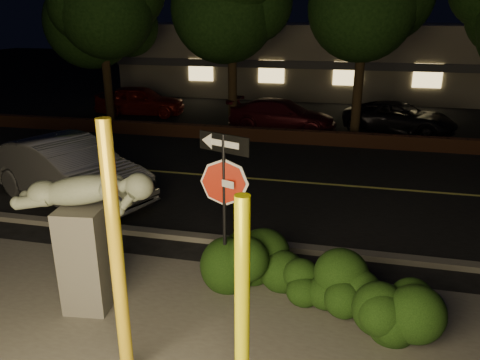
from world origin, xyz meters
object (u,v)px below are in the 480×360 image
at_px(silver_sedan, 68,170).
at_px(parked_car_darkred, 282,115).
at_px(parked_car_red, 140,101).
at_px(parked_car_dark, 399,118).
at_px(sculpture, 85,226).
at_px(yellow_pole_left, 117,260).
at_px(signpost, 224,183).
at_px(yellow_pole_right, 242,336).

distance_m(silver_sedan, parked_car_darkred, 9.76).
height_order(parked_car_red, parked_car_dark, parked_car_red).
relative_size(sculpture, parked_car_red, 0.57).
height_order(yellow_pole_left, parked_car_darkred, yellow_pole_left).
xyz_separation_m(sculpture, parked_car_darkred, (1.22, 12.96, -0.81)).
bearing_deg(silver_sedan, parked_car_darkred, -2.70).
distance_m(yellow_pole_left, signpost, 2.38).
bearing_deg(yellow_pole_right, silver_sedan, 133.71).
relative_size(silver_sedan, parked_car_dark, 1.11).
bearing_deg(sculpture, yellow_pole_left, -53.39).
bearing_deg(yellow_pole_left, yellow_pole_right, -23.84).
distance_m(yellow_pole_right, silver_sedan, 8.61).
height_order(yellow_pole_right, sculpture, yellow_pole_right).
bearing_deg(parked_car_darkred, silver_sedan, 160.55).
relative_size(yellow_pole_left, parked_car_darkred, 0.79).
xyz_separation_m(parked_car_darkred, parked_car_dark, (4.64, 0.70, -0.03)).
distance_m(yellow_pole_right, parked_car_darkred, 15.14).
bearing_deg(parked_car_darkred, yellow_pole_left, -173.92).
relative_size(yellow_pole_right, sculpture, 1.28).
bearing_deg(parked_car_darkred, yellow_pole_right, -167.39).
xyz_separation_m(sculpture, silver_sedan, (-2.98, 4.14, -0.65)).
bearing_deg(parked_car_dark, parked_car_darkred, 116.65).
bearing_deg(yellow_pole_right, signpost, 108.03).
distance_m(sculpture, silver_sedan, 5.15).
height_order(yellow_pole_left, parked_car_dark, yellow_pole_left).
bearing_deg(parked_car_dark, signpost, -179.01).
height_order(yellow_pole_right, silver_sedan, yellow_pole_right).
bearing_deg(silver_sedan, sculpture, -121.45).
bearing_deg(parked_car_dark, silver_sedan, 155.12).
xyz_separation_m(yellow_pole_left, signpost, (0.74, 2.25, 0.25)).
bearing_deg(parked_car_red, yellow_pole_left, -163.04).
bearing_deg(signpost, yellow_pole_left, -86.84).
relative_size(yellow_pole_right, parked_car_red, 0.73).
xyz_separation_m(yellow_pole_left, parked_car_red, (-6.96, 15.82, -1.03)).
xyz_separation_m(yellow_pole_right, sculpture, (-2.95, 2.06, -0.06)).
height_order(signpost, parked_car_red, signpost).
distance_m(sculpture, parked_car_dark, 14.89).
bearing_deg(silver_sedan, yellow_pole_right, -113.50).
height_order(sculpture, parked_car_darkred, sculpture).
bearing_deg(signpost, sculpture, -132.85).
xyz_separation_m(yellow_pole_right, parked_car_darkred, (-1.73, 15.02, -0.87)).
relative_size(signpost, parked_car_dark, 0.64).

